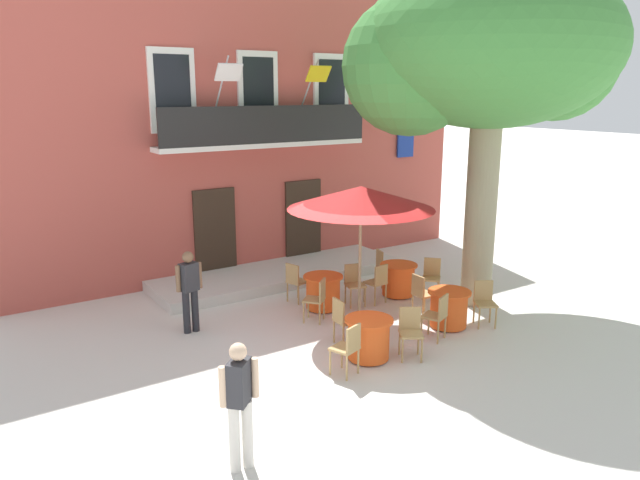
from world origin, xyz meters
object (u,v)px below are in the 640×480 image
at_px(cafe_chair_far_side_0, 438,314).
at_px(cafe_chair_far_side_1, 484,300).
at_px(cafe_chair_front_0, 317,297).
at_px(cafe_chair_front_1, 354,282).
at_px(cafe_chair_middle_2, 343,318).
at_px(cafe_chair_near_tree_1, 378,281).
at_px(cafe_umbrella, 361,198).
at_px(cafe_chair_front_2, 296,280).
at_px(cafe_chair_middle_0, 348,346).
at_px(cafe_chair_middle_1, 410,329).
at_px(plane_tree, 486,53).
at_px(pedestrian_near_entrance, 240,399).
at_px(cafe_chair_far_side_2, 422,292).
at_px(pedestrian_mid_plaza, 189,287).
at_px(cafe_table_middle, 369,338).
at_px(cafe_table_front, 323,292).
at_px(cafe_table_far_side, 449,308).
at_px(cafe_table_near_tree, 398,279).
at_px(cafe_chair_near_tree_2, 432,275).
at_px(cafe_chair_near_tree_0, 383,265).

relative_size(cafe_chair_far_side_0, cafe_chair_far_side_1, 1.00).
height_order(cafe_chair_front_0, cafe_chair_front_1, same).
bearing_deg(cafe_chair_front_1, cafe_chair_middle_2, -131.82).
bearing_deg(cafe_chair_near_tree_1, cafe_chair_front_0, -173.98).
bearing_deg(cafe_chair_middle_2, cafe_umbrella, 37.30).
bearing_deg(cafe_chair_front_2, cafe_chair_middle_0, -107.73).
relative_size(cafe_chair_middle_0, cafe_chair_front_2, 1.00).
distance_m(cafe_chair_near_tree_1, cafe_chair_middle_1, 2.83).
bearing_deg(cafe_chair_far_side_1, plane_tree, 53.65).
height_order(plane_tree, pedestrian_near_entrance, plane_tree).
relative_size(cafe_chair_front_1, cafe_chair_far_side_2, 1.00).
relative_size(cafe_chair_front_0, cafe_chair_far_side_1, 1.00).
bearing_deg(pedestrian_mid_plaza, cafe_chair_front_0, -20.99).
bearing_deg(cafe_table_middle, cafe_chair_front_0, 83.58).
height_order(cafe_chair_middle_0, cafe_chair_far_side_1, same).
xyz_separation_m(cafe_table_front, cafe_chair_front_1, (0.74, -0.13, 0.14)).
relative_size(cafe_chair_far_side_1, cafe_chair_far_side_2, 1.00).
bearing_deg(cafe_umbrella, plane_tree, -7.31).
xyz_separation_m(cafe_table_front, cafe_table_far_side, (1.54, -2.25, 0.00)).
bearing_deg(cafe_chair_front_0, cafe_table_middle, -96.42).
distance_m(plane_tree, cafe_chair_middle_2, 6.16).
xyz_separation_m(cafe_table_front, cafe_chair_front_0, (-0.51, -0.56, 0.14)).
height_order(cafe_table_near_tree, cafe_chair_far_side_0, cafe_chair_far_side_0).
height_order(plane_tree, cafe_chair_front_2, plane_tree).
bearing_deg(cafe_table_front, cafe_table_middle, -106.04).
bearing_deg(cafe_chair_middle_2, cafe_chair_near_tree_2, 18.30).
relative_size(cafe_chair_near_tree_2, cafe_chair_front_1, 1.00).
bearing_deg(cafe_chair_near_tree_0, cafe_chair_far_side_1, -87.73).
relative_size(cafe_table_front, cafe_chair_far_side_0, 0.95).
relative_size(cafe_table_near_tree, cafe_chair_middle_2, 0.95).
bearing_deg(pedestrian_mid_plaza, cafe_chair_far_side_0, -38.21).
distance_m(cafe_table_middle, pedestrian_mid_plaza, 3.67).
relative_size(cafe_chair_near_tree_0, cafe_chair_far_side_1, 1.00).
bearing_deg(cafe_chair_front_1, cafe_chair_near_tree_0, 25.40).
bearing_deg(pedestrian_near_entrance, cafe_chair_front_1, 40.48).
bearing_deg(cafe_chair_middle_2, cafe_table_near_tree, 30.28).
bearing_deg(cafe_umbrella, cafe_table_middle, -121.28).
height_order(cafe_table_middle, cafe_chair_far_side_1, cafe_chair_far_side_1).
height_order(cafe_chair_middle_0, cafe_umbrella, cafe_umbrella).
bearing_deg(cafe_chair_near_tree_0, cafe_chair_near_tree_1, -135.04).
xyz_separation_m(cafe_chair_middle_2, pedestrian_near_entrance, (-3.29, -2.41, 0.44)).
height_order(cafe_chair_near_tree_1, pedestrian_mid_plaza, pedestrian_mid_plaza).
bearing_deg(cafe_chair_front_0, cafe_chair_front_1, 18.70).
height_order(cafe_chair_middle_2, pedestrian_near_entrance, pedestrian_near_entrance).
relative_size(cafe_chair_near_tree_1, pedestrian_mid_plaza, 0.55).
relative_size(cafe_table_front, pedestrian_near_entrance, 0.51).
distance_m(plane_tree, cafe_table_far_side, 5.27).
bearing_deg(pedestrian_near_entrance, cafe_chair_far_side_0, 18.07).
bearing_deg(cafe_chair_near_tree_2, cafe_chair_near_tree_0, 108.48).
relative_size(cafe_chair_middle_1, cafe_chair_front_1, 1.00).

